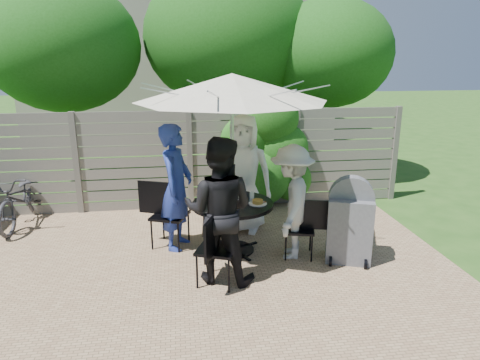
{
  "coord_description": "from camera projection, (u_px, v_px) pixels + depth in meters",
  "views": [
    {
      "loc": [
        -0.17,
        -4.7,
        2.74
      ],
      "look_at": [
        0.67,
        1.21,
        1.03
      ],
      "focal_mm": 32.0,
      "sensor_mm": 36.0,
      "label": 1
    }
  ],
  "objects": [
    {
      "name": "bbq_grill",
      "position": [
        349.0,
        223.0,
        5.86
      ],
      "size": [
        0.72,
        0.63,
        1.22
      ],
      "rotation": [
        0.0,
        0.0,
        -0.34
      ],
      "color": "slate",
      "rests_on": "ground"
    },
    {
      "name": "chair_back",
      "position": [
        244.0,
        210.0,
        7.12
      ],
      "size": [
        0.57,
        0.74,
        0.97
      ],
      "rotation": [
        0.0,
        0.0,
        4.44
      ],
      "color": "black",
      "rests_on": "ground"
    },
    {
      "name": "patio_table",
      "position": [
        233.0,
        218.0,
        6.14
      ],
      "size": [
        1.46,
        1.46,
        0.76
      ],
      "rotation": [
        0.0,
        0.0,
        -0.33
      ],
      "color": "black",
      "rests_on": "ground"
    },
    {
      "name": "backyard_envelope",
      "position": [
        184.0,
        62.0,
        14.34
      ],
      "size": [
        60.0,
        60.0,
        5.0
      ],
      "color": "#264D18",
      "rests_on": "ground"
    },
    {
      "name": "person_left",
      "position": [
        176.0,
        188.0,
        6.18
      ],
      "size": [
        0.64,
        0.79,
        1.86
      ],
      "primitive_type": "imported",
      "rotation": [
        0.0,
        0.0,
        7.53
      ],
      "color": "navy",
      "rests_on": "ground"
    },
    {
      "name": "glass_right",
      "position": [
        252.0,
        197.0,
        6.11
      ],
      "size": [
        0.07,
        0.07,
        0.14
      ],
      "primitive_type": "cylinder",
      "color": "silver",
      "rests_on": "patio_table"
    },
    {
      "name": "coffee_cup",
      "position": [
        242.0,
        194.0,
        6.25
      ],
      "size": [
        0.08,
        0.08,
        0.12
      ],
      "primitive_type": "cylinder",
      "color": "#C6B293",
      "rests_on": "patio_table"
    },
    {
      "name": "plate_right",
      "position": [
        258.0,
        202.0,
        6.01
      ],
      "size": [
        0.26,
        0.26,
        0.06
      ],
      "color": "white",
      "rests_on": "patio_table"
    },
    {
      "name": "plate_left",
      "position": [
        208.0,
        199.0,
        6.13
      ],
      "size": [
        0.26,
        0.26,
        0.06
      ],
      "color": "white",
      "rests_on": "patio_table"
    },
    {
      "name": "chair_front",
      "position": [
        217.0,
        263.0,
        5.29
      ],
      "size": [
        0.6,
        0.74,
        0.97
      ],
      "rotation": [
        0.0,
        0.0,
        1.18
      ],
      "color": "black",
      "rests_on": "ground"
    },
    {
      "name": "syrup_jug",
      "position": [
        229.0,
        196.0,
        6.11
      ],
      "size": [
        0.09,
        0.09,
        0.16
      ],
      "primitive_type": "cylinder",
      "color": "#59280C",
      "rests_on": "patio_table"
    },
    {
      "name": "glass_front",
      "position": [
        236.0,
        204.0,
        5.79
      ],
      "size": [
        0.07,
        0.07,
        0.14
      ],
      "primitive_type": "cylinder",
      "color": "silver",
      "rests_on": "patio_table"
    },
    {
      "name": "person_back",
      "position": [
        243.0,
        174.0,
        6.81
      ],
      "size": [
        1.08,
        0.88,
        1.91
      ],
      "primitive_type": "imported",
      "rotation": [
        0.0,
        0.0,
        5.96
      ],
      "color": "white",
      "rests_on": "ground"
    },
    {
      "name": "person_right",
      "position": [
        291.0,
        202.0,
        5.92
      ],
      "size": [
        0.91,
        1.19,
        1.62
      ],
      "primitive_type": "imported",
      "rotation": [
        0.0,
        0.0,
        4.39
      ],
      "color": "#B9B7B4",
      "rests_on": "ground"
    },
    {
      "name": "glass_left",
      "position": [
        213.0,
        199.0,
        6.01
      ],
      "size": [
        0.07,
        0.07,
        0.14
      ],
      "primitive_type": "cylinder",
      "color": "silver",
      "rests_on": "patio_table"
    },
    {
      "name": "person_front",
      "position": [
        219.0,
        211.0,
        5.25
      ],
      "size": [
        1.08,
        0.96,
        1.86
      ],
      "primitive_type": "imported",
      "rotation": [
        0.0,
        0.0,
        2.81
      ],
      "color": "black",
      "rests_on": "ground"
    },
    {
      "name": "chair_left",
      "position": [
        169.0,
        228.0,
        6.38
      ],
      "size": [
        0.77,
        0.63,
        1.0
      ],
      "rotation": [
        0.0,
        0.0,
        5.9
      ],
      "color": "black",
      "rests_on": "ground"
    },
    {
      "name": "chair_right",
      "position": [
        300.0,
        240.0,
        6.05
      ],
      "size": [
        0.65,
        0.5,
        0.85
      ],
      "rotation": [
        0.0,
        0.0,
        2.9
      ],
      "color": "black",
      "rests_on": "ground"
    },
    {
      "name": "plate_back",
      "position": [
        237.0,
        193.0,
        6.41
      ],
      "size": [
        0.26,
        0.26,
        0.06
      ],
      "color": "white",
      "rests_on": "patio_table"
    },
    {
      "name": "bicycle",
      "position": [
        21.0,
        198.0,
        7.21
      ],
      "size": [
        0.7,
        1.78,
        0.92
      ],
      "primitive_type": "imported",
      "rotation": [
        0.0,
        0.0,
        -0.05
      ],
      "color": "#333338",
      "rests_on": "ground"
    },
    {
      "name": "plate_front",
      "position": [
        227.0,
        209.0,
        5.73
      ],
      "size": [
        0.26,
        0.26,
        0.06
      ],
      "color": "white",
      "rests_on": "patio_table"
    },
    {
      "name": "umbrella",
      "position": [
        232.0,
        88.0,
        5.64
      ],
      "size": [
        3.33,
        3.33,
        2.54
      ],
      "rotation": [
        0.0,
        0.0,
        -0.33
      ],
      "color": "silver",
      "rests_on": "ground"
    },
    {
      "name": "glass_back",
      "position": [
        229.0,
        192.0,
        6.32
      ],
      "size": [
        0.07,
        0.07,
        0.14
      ],
      "primitive_type": "cylinder",
      "color": "silver",
      "rests_on": "patio_table"
    }
  ]
}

